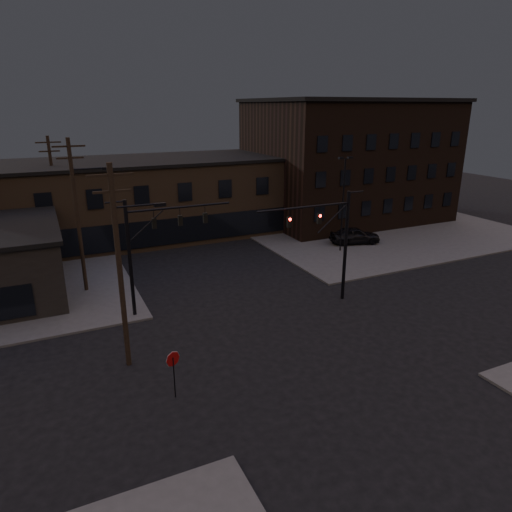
# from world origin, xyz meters

# --- Properties ---
(ground) EXTENTS (140.00, 140.00, 0.00)m
(ground) POSITION_xyz_m (0.00, 0.00, 0.00)
(ground) COLOR black
(ground) RESTS_ON ground
(sidewalk_ne) EXTENTS (30.00, 30.00, 0.15)m
(sidewalk_ne) POSITION_xyz_m (22.00, 22.00, 0.07)
(sidewalk_ne) COLOR #474744
(sidewalk_ne) RESTS_ON ground
(building_row) EXTENTS (40.00, 12.00, 8.00)m
(building_row) POSITION_xyz_m (0.00, 28.00, 4.00)
(building_row) COLOR brown
(building_row) RESTS_ON ground
(building_right) EXTENTS (22.00, 16.00, 14.00)m
(building_right) POSITION_xyz_m (22.00, 26.00, 7.00)
(building_right) COLOR black
(building_right) RESTS_ON ground
(traffic_signal_near) EXTENTS (7.12, 0.24, 8.00)m
(traffic_signal_near) POSITION_xyz_m (5.36, 4.50, 4.93)
(traffic_signal_near) COLOR black
(traffic_signal_near) RESTS_ON ground
(traffic_signal_far) EXTENTS (7.12, 0.24, 8.00)m
(traffic_signal_far) POSITION_xyz_m (-6.72, 8.00, 5.01)
(traffic_signal_far) COLOR black
(traffic_signal_far) RESTS_ON ground
(stop_sign) EXTENTS (0.72, 0.33, 2.48)m
(stop_sign) POSITION_xyz_m (-8.00, -1.99, 1.84)
(stop_sign) COLOR black
(stop_sign) RESTS_ON ground
(utility_pole_near) EXTENTS (3.70, 0.28, 11.00)m
(utility_pole_near) POSITION_xyz_m (-9.43, 2.00, 5.87)
(utility_pole_near) COLOR black
(utility_pole_near) RESTS_ON ground
(utility_pole_mid) EXTENTS (3.70, 0.28, 11.50)m
(utility_pole_mid) POSITION_xyz_m (-10.44, 14.00, 6.13)
(utility_pole_mid) COLOR black
(utility_pole_mid) RESTS_ON ground
(utility_pole_far) EXTENTS (2.20, 0.28, 11.00)m
(utility_pole_far) POSITION_xyz_m (-11.50, 26.00, 5.78)
(utility_pole_far) COLOR black
(utility_pole_far) RESTS_ON ground
(lot_light_a) EXTENTS (1.50, 0.28, 9.14)m
(lot_light_a) POSITION_xyz_m (13.00, 14.00, 5.51)
(lot_light_a) COLOR black
(lot_light_a) RESTS_ON ground
(lot_light_b) EXTENTS (1.50, 0.28, 9.14)m
(lot_light_b) POSITION_xyz_m (19.00, 19.00, 5.51)
(lot_light_b) COLOR black
(lot_light_b) RESTS_ON ground
(parked_car_lot_a) EXTENTS (5.38, 3.34, 1.71)m
(parked_car_lot_a) POSITION_xyz_m (15.74, 15.37, 1.00)
(parked_car_lot_a) COLOR black
(parked_car_lot_a) RESTS_ON sidewalk_ne
(parked_car_lot_b) EXTENTS (5.57, 3.46, 1.51)m
(parked_car_lot_b) POSITION_xyz_m (15.63, 22.11, 0.90)
(parked_car_lot_b) COLOR silver
(parked_car_lot_b) RESTS_ON sidewalk_ne
(car_crossing) EXTENTS (3.04, 5.12, 1.59)m
(car_crossing) POSITION_xyz_m (-0.23, 25.08, 0.80)
(car_crossing) COLOR black
(car_crossing) RESTS_ON ground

